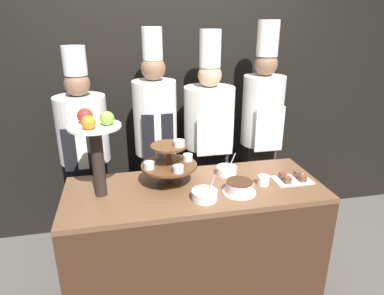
# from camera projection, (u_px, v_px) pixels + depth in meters

# --- Properties ---
(wall_back) EXTENTS (10.00, 0.06, 2.80)m
(wall_back) POSITION_uv_depth(u_px,v_px,m) (170.00, 82.00, 3.06)
(wall_back) COLOR black
(wall_back) RESTS_ON ground_plane
(buffet_counter) EXTENTS (1.73, 0.68, 0.86)m
(buffet_counter) POSITION_uv_depth(u_px,v_px,m) (195.00, 241.00, 2.45)
(buffet_counter) COLOR #422819
(buffet_counter) RESTS_ON ground_plane
(tiered_stand) EXTENTS (0.38, 0.38, 0.33)m
(tiered_stand) POSITION_uv_depth(u_px,v_px,m) (169.00, 162.00, 2.28)
(tiered_stand) COLOR brown
(tiered_stand) RESTS_ON buffet_counter
(fruit_pedestal) EXTENTS (0.32, 0.32, 0.56)m
(fruit_pedestal) POSITION_uv_depth(u_px,v_px,m) (96.00, 140.00, 2.07)
(fruit_pedestal) COLOR #2D231E
(fruit_pedestal) RESTS_ON buffet_counter
(cake_round) EXTENTS (0.22, 0.22, 0.08)m
(cake_round) POSITION_uv_depth(u_px,v_px,m) (239.00, 187.00, 2.22)
(cake_round) COLOR white
(cake_round) RESTS_ON buffet_counter
(cup_white) EXTENTS (0.08, 0.08, 0.06)m
(cup_white) POSITION_uv_depth(u_px,v_px,m) (263.00, 180.00, 2.33)
(cup_white) COLOR white
(cup_white) RESTS_ON buffet_counter
(cake_square_tray) EXTENTS (0.26, 0.18, 0.05)m
(cake_square_tray) POSITION_uv_depth(u_px,v_px,m) (292.00, 178.00, 2.39)
(cake_square_tray) COLOR white
(cake_square_tray) RESTS_ON buffet_counter
(serving_bowl_near) EXTENTS (0.16, 0.16, 0.16)m
(serving_bowl_near) POSITION_uv_depth(u_px,v_px,m) (205.00, 195.00, 2.14)
(serving_bowl_near) COLOR white
(serving_bowl_near) RESTS_ON buffet_counter
(serving_bowl_far) EXTENTS (0.15, 0.15, 0.16)m
(serving_bowl_far) POSITION_uv_depth(u_px,v_px,m) (226.00, 170.00, 2.49)
(serving_bowl_far) COLOR white
(serving_bowl_far) RESTS_ON buffet_counter
(chef_left) EXTENTS (0.39, 0.39, 1.75)m
(chef_left) POSITION_uv_depth(u_px,v_px,m) (85.00, 150.00, 2.71)
(chef_left) COLOR black
(chef_left) RESTS_ON ground_plane
(chef_center_left) EXTENTS (0.34, 0.34, 1.87)m
(chef_center_left) POSITION_uv_depth(u_px,v_px,m) (156.00, 136.00, 2.79)
(chef_center_left) COLOR #28282D
(chef_center_left) RESTS_ON ground_plane
(chef_center_right) EXTENTS (0.42, 0.42, 1.85)m
(chef_center_right) POSITION_uv_depth(u_px,v_px,m) (209.00, 138.00, 2.90)
(chef_center_right) COLOR #28282D
(chef_center_right) RESTS_ON ground_plane
(chef_right) EXTENTS (0.35, 0.35, 1.92)m
(chef_right) POSITION_uv_depth(u_px,v_px,m) (261.00, 127.00, 2.97)
(chef_right) COLOR #38332D
(chef_right) RESTS_ON ground_plane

